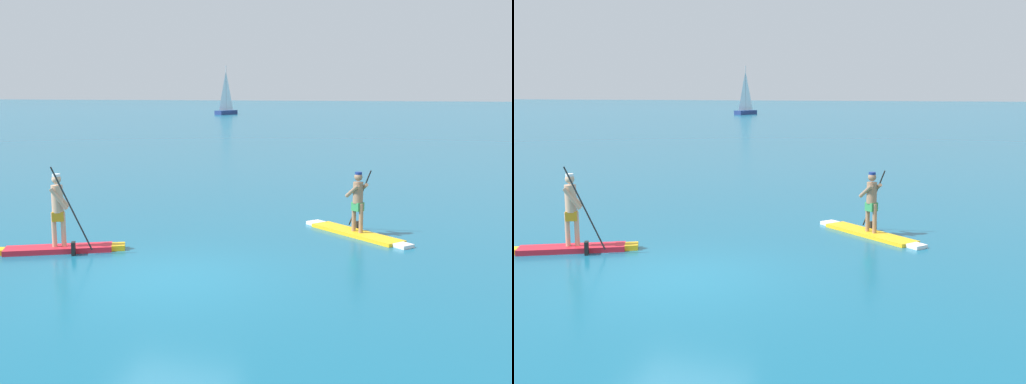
{
  "view_description": "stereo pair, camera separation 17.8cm",
  "coord_description": "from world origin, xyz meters",
  "views": [
    {
      "loc": [
        5.05,
        -11.29,
        3.7
      ],
      "look_at": [
        0.29,
        5.21,
        0.95
      ],
      "focal_mm": 44.66,
      "sensor_mm": 36.0,
      "label": 1
    },
    {
      "loc": [
        5.22,
        -11.24,
        3.7
      ],
      "look_at": [
        0.29,
        5.21,
        0.95
      ],
      "focal_mm": 44.66,
      "sensor_mm": 36.0,
      "label": 2
    }
  ],
  "objects": [
    {
      "name": "paddleboarder_mid_center",
      "position": [
        -3.3,
        1.24,
        0.4
      ],
      "size": [
        2.87,
        1.67,
        2.05
      ],
      "rotation": [
        0.0,
        0.0,
        0.46
      ],
      "color": "red",
      "rests_on": "ground"
    },
    {
      "name": "paddleboarder_far_right",
      "position": [
        3.08,
        4.89,
        0.35
      ],
      "size": [
        3.03,
        2.57,
        1.72
      ],
      "rotation": [
        0.0,
        0.0,
        2.46
      ],
      "color": "yellow",
      "rests_on": "ground"
    },
    {
      "name": "sailboat_left_horizon",
      "position": [
        -27.14,
        83.43,
        1.09
      ],
      "size": [
        2.51,
        4.57,
        7.52
      ],
      "rotation": [
        0.0,
        0.0,
        1.28
      ],
      "color": "navy",
      "rests_on": "ground"
    },
    {
      "name": "ground",
      "position": [
        0.0,
        0.0,
        0.0
      ],
      "size": [
        440.0,
        440.0,
        0.0
      ],
      "primitive_type": "plane",
      "color": "#145B7A"
    }
  ]
}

